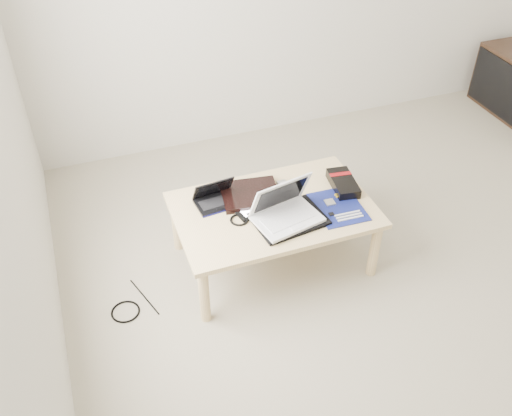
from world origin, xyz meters
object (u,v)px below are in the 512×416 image
object	(u,v)px
netbook	(215,198)
white_laptop	(285,210)
coffee_table	(273,215)
gpu_box	(343,183)

from	to	relation	value
netbook	white_laptop	bearing A→B (deg)	-41.80
white_laptop	coffee_table	bearing A→B (deg)	98.19
coffee_table	white_laptop	xyz separation A→B (m)	(0.02, -0.12, 0.12)
white_laptop	gpu_box	size ratio (longest dim) A/B	1.42
coffee_table	gpu_box	distance (m)	0.46
coffee_table	gpu_box	xyz separation A→B (m)	(0.45, 0.04, 0.08)
netbook	gpu_box	bearing A→B (deg)	-8.78
coffee_table	white_laptop	world-z (taller)	white_laptop
netbook	gpu_box	xyz separation A→B (m)	(0.74, -0.11, -0.00)
coffee_table	netbook	xyz separation A→B (m)	(-0.29, 0.16, 0.08)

